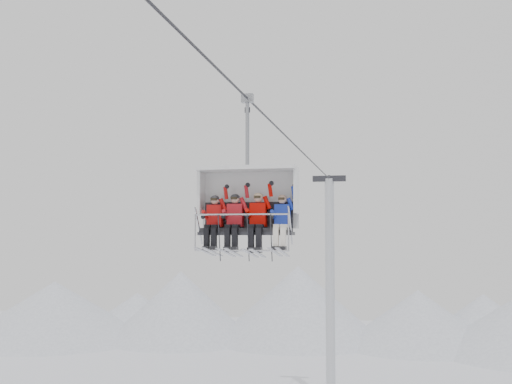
% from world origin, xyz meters
% --- Properties ---
extents(ridgeline, '(72.00, 21.00, 7.00)m').
position_xyz_m(ridgeline, '(-1.58, 42.05, 2.84)').
color(ridgeline, white).
rests_on(ridgeline, ground).
extents(lift_tower_right, '(2.00, 1.80, 13.48)m').
position_xyz_m(lift_tower_right, '(0.00, 22.00, 5.78)').
color(lift_tower_right, silver).
rests_on(lift_tower_right, ground).
extents(haul_cable, '(0.06, 50.00, 0.06)m').
position_xyz_m(haul_cable, '(0.00, 0.00, 13.30)').
color(haul_cable, '#2D2D32').
rests_on(haul_cable, lift_tower_left).
extents(chairlift_carrier, '(2.52, 1.17, 3.98)m').
position_xyz_m(chairlift_carrier, '(0.00, -0.96, 10.71)').
color(chairlift_carrier, black).
rests_on(chairlift_carrier, haul_cable).
extents(skier_far_left, '(0.38, 1.69, 1.52)m').
position_xyz_m(skier_far_left, '(-0.82, -1.27, 10.18)').
color(skier_far_left, '#B80F0E').
rests_on(skier_far_left, chairlift_carrier).
extents(skier_center_left, '(0.39, 1.69, 1.56)m').
position_xyz_m(skier_center_left, '(-0.29, -1.27, 10.19)').
color(skier_center_left, '#AF161E').
rests_on(skier_center_left, chairlift_carrier).
extents(skier_center_right, '(0.40, 1.69, 1.60)m').
position_xyz_m(skier_center_right, '(0.30, -1.27, 10.20)').
color(skier_center_right, '#C00801').
rests_on(skier_center_right, chairlift_carrier).
extents(skier_far_right, '(0.37, 1.69, 1.51)m').
position_xyz_m(skier_far_right, '(0.91, -1.28, 10.18)').
color(skier_far_right, '#182D9C').
rests_on(skier_far_right, chairlift_carrier).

